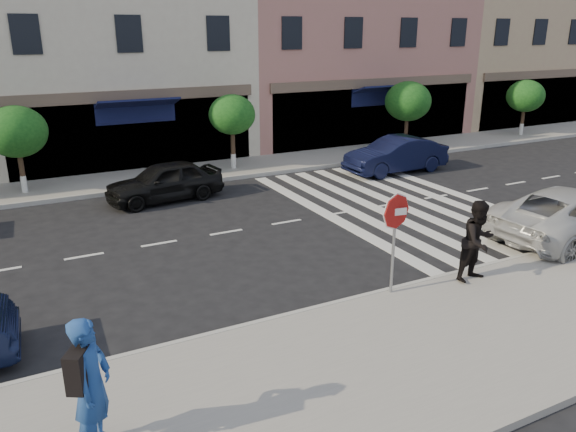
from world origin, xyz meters
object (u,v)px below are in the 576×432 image
object	(u,v)px
car_far_mid	(165,181)
photographer	(92,385)
stop_sign	(396,221)
car_far_right	(396,155)
car_near_right	(574,214)
walker	(478,241)

from	to	relation	value
car_far_mid	photographer	bearing A→B (deg)	-26.25
stop_sign	photographer	bearing A→B (deg)	-151.85
stop_sign	car_far_right	xyz separation A→B (m)	(7.25, 9.27, -1.11)
car_near_right	car_far_right	bearing A→B (deg)	-6.97
car_far_right	car_near_right	bearing A→B (deg)	-3.12
photographer	car_far_mid	xyz separation A→B (m)	(4.20, 11.69, -0.47)
photographer	car_far_right	xyz separation A→B (m)	(13.83, 11.29, -0.43)
walker	car_near_right	bearing A→B (deg)	5.52
stop_sign	walker	distance (m)	2.29
stop_sign	car_far_mid	world-z (taller)	stop_sign
car_near_right	car_far_mid	bearing A→B (deg)	41.44
stop_sign	car_far_right	distance (m)	11.82
stop_sign	car_far_right	bearing A→B (deg)	63.04
walker	photographer	bearing A→B (deg)	-175.53
car_far_mid	car_far_right	distance (m)	9.64
car_near_right	car_far_mid	world-z (taller)	car_near_right
photographer	stop_sign	bearing A→B (deg)	-42.54
car_far_right	photographer	bearing A→B (deg)	-51.17
car_far_right	stop_sign	bearing A→B (deg)	-38.42
car_far_mid	walker	bearing A→B (deg)	17.87
car_far_mid	stop_sign	bearing A→B (deg)	7.36
car_near_right	car_far_right	world-z (taller)	car_near_right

